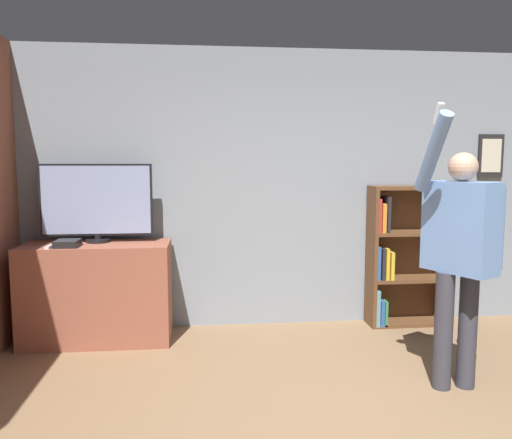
{
  "coord_description": "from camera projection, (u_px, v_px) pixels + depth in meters",
  "views": [
    {
      "loc": [
        -0.84,
        -2.2,
        1.6
      ],
      "look_at": [
        -0.43,
        1.65,
        1.17
      ],
      "focal_mm": 35.0,
      "sensor_mm": 36.0,
      "label": 1
    }
  ],
  "objects": [
    {
      "name": "tv_ledge",
      "position": [
        98.0,
        293.0,
        4.49
      ],
      "size": [
        1.29,
        0.56,
        0.89
      ],
      "color": "#93513D",
      "rests_on": "ground_plane"
    },
    {
      "name": "wall_back",
      "position": [
        290.0,
        189.0,
        4.93
      ],
      "size": [
        7.13,
        0.09,
        2.7
      ],
      "color": "gray",
      "rests_on": "ground_plane"
    },
    {
      "name": "television",
      "position": [
        97.0,
        202.0,
        4.5
      ],
      "size": [
        0.99,
        0.22,
        0.71
      ],
      "color": "black",
      "rests_on": "tv_ledge"
    },
    {
      "name": "person",
      "position": [
        460.0,
        246.0,
        3.47
      ],
      "size": [
        0.64,
        0.59,
        1.99
      ],
      "rotation": [
        0.0,
        0.0,
        -1.11
      ],
      "color": "#383842",
      "rests_on": "ground_plane"
    },
    {
      "name": "game_console",
      "position": [
        67.0,
        243.0,
        4.28
      ],
      "size": [
        0.2,
        0.22,
        0.06
      ],
      "color": "black",
      "rests_on": "tv_ledge"
    },
    {
      "name": "bookshelf",
      "position": [
        400.0,
        257.0,
        4.94
      ],
      "size": [
        0.77,
        0.28,
        1.39
      ],
      "color": "brown",
      "rests_on": "ground_plane"
    },
    {
      "name": "remote_loose",
      "position": [
        50.0,
        247.0,
        4.22
      ],
      "size": [
        0.05,
        0.14,
        0.02
      ],
      "color": "white",
      "rests_on": "tv_ledge"
    }
  ]
}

